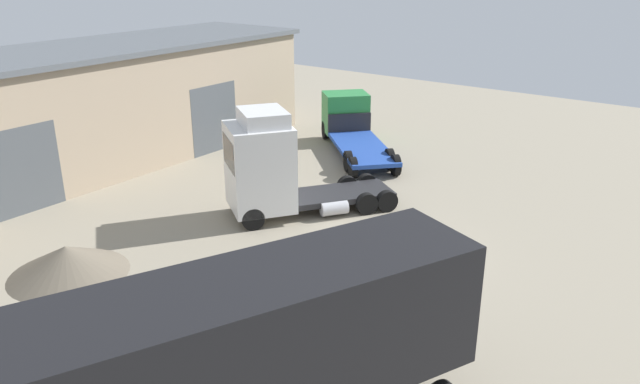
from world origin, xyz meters
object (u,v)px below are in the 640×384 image
tractor_unit_white (271,168)px  gravel_pile (67,260)px  container_trailer_yellow (238,352)px  flatbed_truck_green (350,123)px

tractor_unit_white → gravel_pile: size_ratio=1.77×
tractor_unit_white → gravel_pile: (-7.83, 2.18, -1.55)m
container_trailer_yellow → gravel_pile: container_trailer_yellow is taller
gravel_pile → flatbed_truck_green: bearing=2.6°
flatbed_truck_green → container_trailer_yellow: bearing=161.5°
flatbed_truck_green → gravel_pile: size_ratio=1.91×
flatbed_truck_green → gravel_pile: bearing=135.5°
tractor_unit_white → flatbed_truck_green: tractor_unit_white is taller
tractor_unit_white → container_trailer_yellow: bearing=72.6°
tractor_unit_white → gravel_pile: 8.28m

